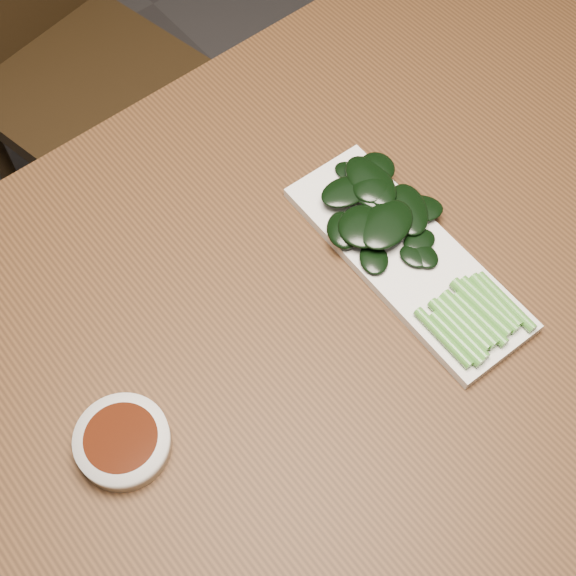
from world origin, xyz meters
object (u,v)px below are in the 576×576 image
(sauce_bowl, at_px, (123,442))
(serving_plate, at_px, (407,257))
(chair_far, at_px, (57,48))
(table, at_px, (316,341))
(gai_lan, at_px, (402,236))

(sauce_bowl, height_order, serving_plate, sauce_bowl)
(chair_far, relative_size, serving_plate, 2.69)
(table, xyz_separation_m, serving_plate, (0.13, -0.01, 0.08))
(chair_far, height_order, gai_lan, chair_far)
(chair_far, distance_m, gai_lan, 0.88)
(table, bearing_deg, serving_plate, -5.16)
(table, xyz_separation_m, chair_far, (0.08, 0.84, -0.19))
(table, bearing_deg, gai_lan, 2.64)
(sauce_bowl, bearing_deg, chair_far, 67.61)
(gai_lan, bearing_deg, sauce_bowl, 179.71)
(chair_far, bearing_deg, gai_lan, -97.77)
(table, bearing_deg, sauce_bowl, 178.20)
(chair_far, bearing_deg, serving_plate, -98.20)
(table, distance_m, sauce_bowl, 0.27)
(sauce_bowl, bearing_deg, serving_plate, -2.92)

